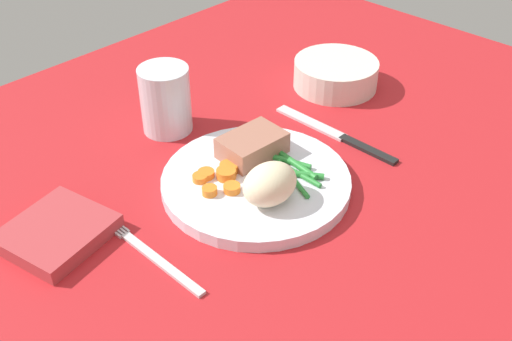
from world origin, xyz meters
The scene contains 11 objects.
dining_table centered at (0.00, 0.00, 1.00)cm, with size 120.00×90.00×2.00cm.
dinner_plate centered at (-1.19, -2.57, 2.80)cm, with size 23.58×23.58×1.60cm, color white.
meat_portion centered at (1.99, 1.14, 5.04)cm, with size 8.20×5.64×2.88cm, color #A86B56.
mashed_potatoes centered at (-3.31, -6.81, 5.98)cm, with size 7.10×5.49×4.75cm, color beige.
carrot_slices centered at (-4.69, 0.16, 4.11)cm, with size 6.83×6.45×1.19cm.
green_beans centered at (2.92, -5.14, 3.97)cm, with size 5.37×10.47×0.83cm.
fork centered at (-17.97, -2.83, 2.20)cm, with size 1.44×16.60×0.40cm.
knife centered at (15.05, -2.86, 2.20)cm, with size 1.70×20.50×0.64cm.
water_glass centered at (-0.19, 15.93, 6.03)cm, with size 7.05×7.05×9.49cm.
salad_bowl centered at (26.41, 6.41, 4.44)cm, with size 13.20×13.20×4.32cm.
napkin centered at (-23.41, 7.11, 2.93)cm, with size 10.93×10.11×1.86cm, color #B2383D.
Camera 1 is at (-44.98, -44.37, 49.49)cm, focal length 43.07 mm.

